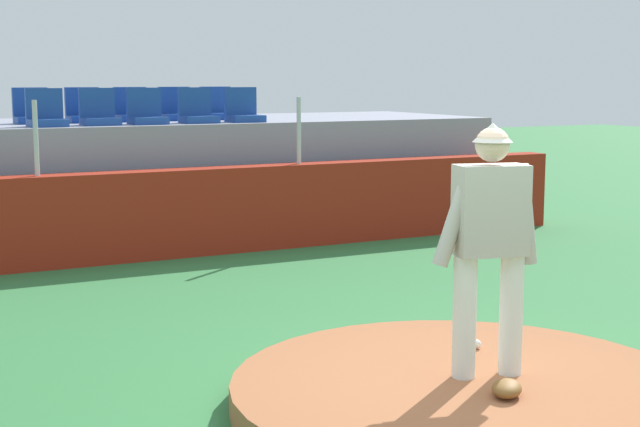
{
  "coord_description": "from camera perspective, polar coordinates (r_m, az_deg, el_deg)",
  "views": [
    {
      "loc": [
        -3.81,
        -5.2,
        2.33
      ],
      "look_at": [
        0.0,
        2.25,
        1.11
      ],
      "focal_mm": 52.58,
      "sensor_mm": 36.0,
      "label": 1
    }
  ],
  "objects": [
    {
      "name": "fence_post_left",
      "position": [
        11.82,
        -16.91,
        4.41
      ],
      "size": [
        0.06,
        0.06,
        0.92
      ],
      "primitive_type": "cylinder",
      "color": "silver",
      "rests_on": "brick_barrier"
    },
    {
      "name": "brick_barrier",
      "position": [
        12.35,
        -8.85,
        0.02
      ],
      "size": [
        12.01,
        0.4,
        1.14
      ],
      "primitive_type": "cube",
      "color": "maroon",
      "rests_on": "ground_plane"
    },
    {
      "name": "stadium_chair_1",
      "position": [
        13.11,
        -13.31,
        5.94
      ],
      "size": [
        0.48,
        0.44,
        0.5
      ],
      "rotation": [
        0.0,
        0.0,
        3.14
      ],
      "color": "navy",
      "rests_on": "bleacher_platform"
    },
    {
      "name": "stadium_chair_0",
      "position": [
        12.91,
        -16.34,
        5.8
      ],
      "size": [
        0.48,
        0.44,
        0.5
      ],
      "rotation": [
        0.0,
        0.0,
        3.14
      ],
      "color": "navy",
      "rests_on": "bleacher_platform"
    },
    {
      "name": "pitchers_mound",
      "position": [
        6.81,
        8.79,
        -10.84
      ],
      "size": [
        3.32,
        3.32,
        0.21
      ],
      "primitive_type": "cylinder",
      "color": "#A3603B",
      "rests_on": "ground_plane"
    },
    {
      "name": "stadium_chair_3",
      "position": [
        13.48,
        -7.49,
        6.15
      ],
      "size": [
        0.48,
        0.44,
        0.5
      ],
      "rotation": [
        0.0,
        0.0,
        3.14
      ],
      "color": "navy",
      "rests_on": "bleacher_platform"
    },
    {
      "name": "stadium_chair_5",
      "position": [
        13.81,
        -17.13,
        5.91
      ],
      "size": [
        0.48,
        0.44,
        0.5
      ],
      "rotation": [
        0.0,
        0.0,
        3.14
      ],
      "color": "navy",
      "rests_on": "bleacher_platform"
    },
    {
      "name": "stadium_chair_9",
      "position": [
        14.57,
        -6.25,
        6.33
      ],
      "size": [
        0.48,
        0.44,
        0.5
      ],
      "rotation": [
        0.0,
        0.0,
        3.14
      ],
      "color": "navy",
      "rests_on": "bleacher_platform"
    },
    {
      "name": "pitcher",
      "position": [
        6.68,
        10.32,
        -1.06
      ],
      "size": [
        0.79,
        0.37,
        1.81
      ],
      "rotation": [
        0.0,
        0.0,
        -0.24
      ],
      "color": "white",
      "rests_on": "pitchers_mound"
    },
    {
      "name": "stadium_chair_8",
      "position": [
        14.36,
        -8.74,
        6.25
      ],
      "size": [
        0.48,
        0.44,
        0.5
      ],
      "rotation": [
        0.0,
        0.0,
        3.14
      ],
      "color": "navy",
      "rests_on": "bleacher_platform"
    },
    {
      "name": "fence_post_right",
      "position": [
        12.92,
        -1.3,
        5.07
      ],
      "size": [
        0.06,
        0.06,
        0.92
      ],
      "primitive_type": "cylinder",
      "color": "silver",
      "rests_on": "brick_barrier"
    },
    {
      "name": "bleacher_platform",
      "position": [
        14.39,
        -11.6,
        2.21
      ],
      "size": [
        11.02,
        3.25,
        1.68
      ],
      "primitive_type": "cube",
      "color": "#8B8D9F",
      "rests_on": "ground_plane"
    },
    {
      "name": "fielding_glove",
      "position": [
        6.5,
        11.3,
        -10.4
      ],
      "size": [
        0.35,
        0.35,
        0.11
      ],
      "primitive_type": "ellipsoid",
      "rotation": [
        0.0,
        0.0,
        0.8
      ],
      "color": "brown",
      "rests_on": "pitchers_mound"
    },
    {
      "name": "baseball",
      "position": [
        7.54,
        9.51,
        -7.85
      ],
      "size": [
        0.07,
        0.07,
        0.07
      ],
      "primitive_type": "sphere",
      "color": "white",
      "rests_on": "pitchers_mound"
    },
    {
      "name": "stadium_chair_6",
      "position": [
        13.94,
        -14.17,
        6.04
      ],
      "size": [
        0.48,
        0.44,
        0.5
      ],
      "rotation": [
        0.0,
        0.0,
        3.14
      ],
      "color": "navy",
      "rests_on": "bleacher_platform"
    },
    {
      "name": "stadium_chair_4",
      "position": [
        13.72,
        -4.7,
        6.23
      ],
      "size": [
        0.48,
        0.44,
        0.5
      ],
      "rotation": [
        0.0,
        0.0,
        3.14
      ],
      "color": "navy",
      "rests_on": "bleacher_platform"
    },
    {
      "name": "stadium_chair_7",
      "position": [
        14.12,
        -11.37,
        6.15
      ],
      "size": [
        0.48,
        0.44,
        0.5
      ],
      "rotation": [
        0.0,
        0.0,
        3.14
      ],
      "color": "navy",
      "rests_on": "bleacher_platform"
    },
    {
      "name": "ground_plane",
      "position": [
        6.85,
        8.77,
        -11.65
      ],
      "size": [
        60.0,
        60.0,
        0.0
      ],
      "primitive_type": "plane",
      "color": "#33763E"
    },
    {
      "name": "stadium_chair_2",
      "position": [
        13.24,
        -10.53,
        6.05
      ],
      "size": [
        0.48,
        0.44,
        0.5
      ],
      "rotation": [
        0.0,
        0.0,
        3.14
      ],
      "color": "navy",
      "rests_on": "bleacher_platform"
    }
  ]
}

